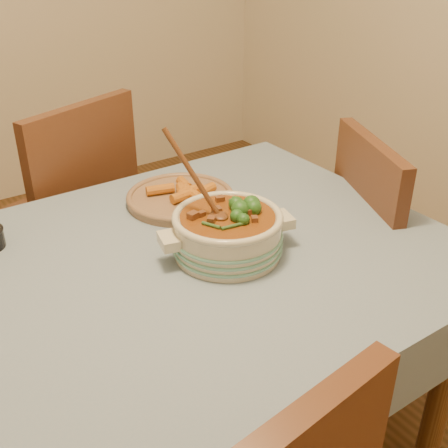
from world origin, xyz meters
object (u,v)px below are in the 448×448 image
(fried_plate, at_px, (180,196))
(chair_far, at_px, (70,212))
(dining_table, at_px, (134,308))
(stew_casserole, at_px, (227,230))
(chair_right, at_px, (390,254))

(fried_plate, height_order, chair_far, chair_far)
(dining_table, xyz_separation_m, stew_casserole, (0.25, -0.04, 0.16))
(stew_casserole, bearing_deg, dining_table, 170.78)
(dining_table, height_order, fried_plate, fried_plate)
(chair_far, bearing_deg, fried_plate, 89.29)
(dining_table, distance_m, stew_casserole, 0.30)
(fried_plate, relative_size, chair_far, 0.38)
(chair_far, relative_size, chair_right, 1.05)
(dining_table, height_order, chair_right, chair_right)
(dining_table, bearing_deg, fried_plate, 42.49)
(chair_far, xyz_separation_m, chair_right, (0.78, -0.84, -0.03))
(stew_casserole, xyz_separation_m, chair_far, (-0.13, 0.83, -0.27))
(chair_far, height_order, chair_right, chair_far)
(dining_table, xyz_separation_m, chair_far, (0.12, 0.79, -0.11))
(dining_table, relative_size, chair_far, 1.71)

